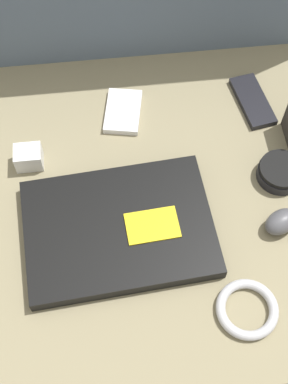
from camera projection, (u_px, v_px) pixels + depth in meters
name	position (u px, v px, depth m)	size (l,w,h in m)	color
ground_plane	(144.00, 231.00, 1.09)	(8.00, 8.00, 0.00)	#38383D
couch_seat	(144.00, 215.00, 1.03)	(0.90, 0.69, 0.14)	#847A5B
laptop	(119.00, 228.00, 0.92)	(0.34, 0.25, 0.03)	black
computer_mouse	(282.00, 222.00, 0.92)	(0.08, 0.07, 0.04)	#4C4C51
speaker_puck	(280.00, 172.00, 0.98)	(0.08, 0.08, 0.03)	black
phone_silver	(123.00, 111.00, 1.06)	(0.09, 0.12, 0.01)	silver
phone_black	(253.00, 101.00, 1.07)	(0.07, 0.14, 0.01)	black
charger_brick	(29.00, 157.00, 0.99)	(0.05, 0.04, 0.04)	silver
cable_coil	(247.00, 309.00, 0.86)	(0.10, 0.10, 0.02)	#B2B2B7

